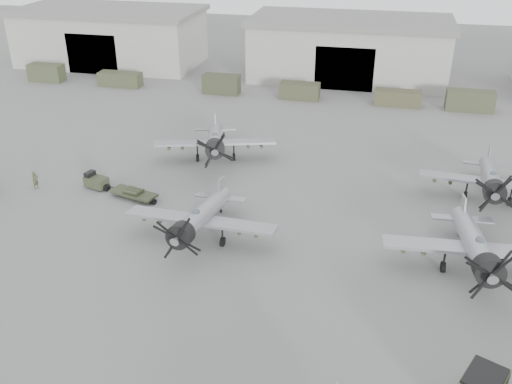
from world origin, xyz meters
TOP-DOWN VIEW (x-y plane):
  - ground at (0.00, 0.00)m, footprint 220.00×220.00m
  - hangar_left at (-38.00, 61.96)m, footprint 29.00×14.80m
  - hangar_center at (0.00, 61.96)m, footprint 29.00×14.80m
  - support_truck_0 at (-42.86, 50.00)m, footprint 5.06×2.20m
  - support_truck_1 at (-31.20, 50.00)m, footprint 6.11×2.20m
  - support_truck_2 at (-16.17, 50.00)m, footprint 4.98×2.20m
  - support_truck_3 at (-5.33, 50.00)m, footprint 5.27×2.20m
  - support_truck_4 at (7.48, 50.00)m, footprint 5.85×2.20m
  - support_truck_5 at (16.32, 50.00)m, footprint 5.86×2.20m
  - aircraft_mid_1 at (-7.04, 12.30)m, footprint 11.91×10.72m
  - aircraft_mid_2 at (12.94, 12.59)m, footprint 12.71×11.44m
  - aircraft_far_0 at (-10.34, 27.63)m, footprint 12.26×11.04m
  - aircraft_far_1 at (15.43, 24.31)m, footprint 12.14×10.93m
  - tug_trailer at (-17.69, 18.82)m, footprint 7.66×3.42m
  - ground_crew at (-24.65, 17.89)m, footprint 0.55×0.70m

SIDE VIEW (x-z plane):
  - ground at x=0.00m, z-range 0.00..0.00m
  - tug_trailer at x=-17.69m, z-range -0.19..1.33m
  - ground_crew at x=-24.65m, z-range 0.00..1.69m
  - support_truck_4 at x=7.48m, z-range 0.00..1.98m
  - support_truck_1 at x=-31.20m, z-range 0.00..1.99m
  - support_truck_3 at x=-5.33m, z-range 0.00..2.15m
  - support_truck_0 at x=-42.86m, z-range 0.00..2.48m
  - support_truck_2 at x=-16.17m, z-range 0.00..2.55m
  - support_truck_5 at x=16.32m, z-range 0.00..2.56m
  - aircraft_mid_1 at x=-7.04m, z-range -0.22..4.55m
  - aircraft_far_1 at x=15.43m, z-range -0.22..4.62m
  - aircraft_far_0 at x=-10.34m, z-range -0.22..4.68m
  - aircraft_mid_2 at x=12.94m, z-range -0.23..4.84m
  - hangar_left at x=-38.00m, z-range 0.02..8.72m
  - hangar_center at x=0.00m, z-range 0.02..8.72m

